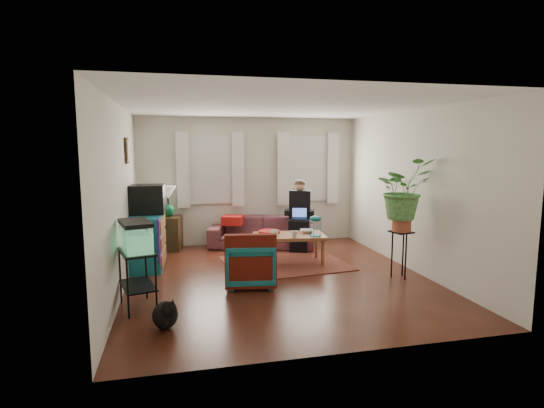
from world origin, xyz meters
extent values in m
cube|color=#4F2B14|center=(0.00, 0.00, 0.00)|extent=(4.50, 5.00, 0.01)
cube|color=white|center=(0.00, 0.00, 2.60)|extent=(4.50, 5.00, 0.01)
cube|color=silver|center=(0.00, 2.50, 1.30)|extent=(4.50, 0.01, 2.60)
cube|color=silver|center=(0.00, -2.50, 1.30)|extent=(4.50, 0.01, 2.60)
cube|color=silver|center=(-2.25, 0.00, 1.30)|extent=(0.01, 5.00, 2.60)
cube|color=silver|center=(2.25, 0.00, 1.30)|extent=(0.01, 5.00, 2.60)
cube|color=white|center=(-0.80, 2.48, 1.55)|extent=(1.08, 0.04, 1.38)
cube|color=white|center=(1.25, 2.48, 1.55)|extent=(1.08, 0.04, 1.38)
cube|color=white|center=(-0.80, 2.40, 1.55)|extent=(1.36, 0.06, 1.50)
cube|color=white|center=(1.25, 2.40, 1.55)|extent=(1.36, 0.06, 1.50)
cube|color=#3D2616|center=(-2.21, 0.85, 1.95)|extent=(0.04, 0.32, 0.40)
cube|color=brown|center=(0.31, 0.75, 0.01)|extent=(2.17, 1.82, 0.01)
imported|color=brown|center=(0.17, 2.05, 0.41)|extent=(2.23, 1.44, 0.81)
cube|color=#3B1E16|center=(-1.65, 2.24, 0.33)|extent=(0.54, 0.54, 0.66)
cube|color=#135873|center=(-1.99, 1.04, 0.45)|extent=(0.56, 1.03, 0.90)
cube|color=black|center=(-1.96, 1.14, 1.14)|extent=(0.58, 0.53, 0.48)
cube|color=black|center=(-2.00, -0.80, 0.37)|extent=(0.52, 0.73, 0.73)
cube|color=#7FD899|center=(-2.00, -0.80, 0.92)|extent=(0.47, 0.66, 0.39)
ellipsoid|color=black|center=(-1.66, -1.50, 0.18)|extent=(0.39, 0.49, 0.37)
imported|color=#137575|center=(-0.47, -0.22, 0.36)|extent=(0.79, 0.75, 0.72)
cube|color=#9E0A0A|center=(-0.51, -0.49, 0.51)|extent=(0.74, 0.27, 0.59)
cube|color=brown|center=(0.39, 0.78, 0.25)|extent=(1.29, 0.80, 0.51)
imported|color=white|center=(0.11, 0.70, 0.56)|extent=(0.15, 0.15, 0.11)
imported|color=beige|center=(0.43, 0.57, 0.56)|extent=(0.12, 0.12, 0.10)
imported|color=white|center=(0.74, 0.85, 0.54)|extent=(0.26, 0.26, 0.06)
cylinder|color=#B21414|center=(0.08, 0.98, 0.53)|extent=(0.42, 0.42, 0.04)
cube|color=black|center=(1.84, -0.41, 0.37)|extent=(0.36, 0.36, 0.73)
imported|color=#599947|center=(1.84, -0.41, 1.24)|extent=(0.95, 0.86, 0.93)
camera|label=1|loc=(-1.51, -6.16, 2.01)|focal=28.00mm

